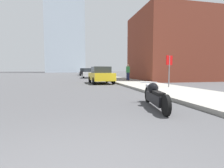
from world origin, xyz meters
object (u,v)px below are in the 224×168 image
Objects in this scene: motorcycle at (155,96)px; parked_car_yellow at (101,75)px; parked_car_black at (84,72)px; parked_car_white at (89,73)px; stop_sign at (169,66)px; parked_car_silver at (83,71)px; pedestrian at (128,72)px.

motorcycle is 0.66× the size of parked_car_yellow.
parked_car_yellow is at bearing -85.60° from parked_car_black.
parked_car_white is 1.12× the size of parked_car_black.
stop_sign is at bearing 65.81° from motorcycle.
parked_car_silver is (0.07, 46.45, 0.51)m from motorcycle.
motorcycle is 1.29× the size of stop_sign.
parked_car_white is 12.36m from parked_car_black.
pedestrian reaches higher than parked_car_white.
parked_car_yellow is at bearing 120.20° from stop_sign.
motorcycle is 46.45m from parked_car_silver.
parked_car_black reaches higher than motorcycle.
pedestrian is (3.13, 12.73, 0.65)m from motorcycle.
pedestrian is (3.32, -10.31, 0.25)m from parked_car_white.
parked_car_black reaches higher than parked_car_yellow.
stop_sign is (3.59, -30.52, 0.67)m from parked_car_black.
pedestrian reaches higher than parked_car_black.
motorcycle is 0.62× the size of parked_car_silver.
motorcycle is 0.57× the size of parked_car_white.
motorcycle is at bearing -85.70° from parked_car_silver.
pedestrian reaches higher than parked_car_silver.
parked_car_silver is (0.28, 11.05, 0.05)m from parked_car_black.
parked_car_white is at bearing 87.64° from parked_car_yellow.
parked_car_silver is 2.10× the size of stop_sign.
parked_car_silver is (0.26, 23.41, 0.11)m from parked_car_white.
pedestrian is (3.06, -33.71, 0.14)m from parked_car_silver.
parked_car_black is 30.74m from stop_sign.
parked_car_black is 0.95× the size of parked_car_silver.
pedestrian is (3.34, -22.67, 0.19)m from parked_car_black.
parked_car_silver reaches higher than parked_car_black.
stop_sign is (3.31, -41.57, 0.63)m from parked_car_silver.
parked_car_yellow is 1.97× the size of stop_sign.
parked_car_white is 23.41m from parked_car_silver.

